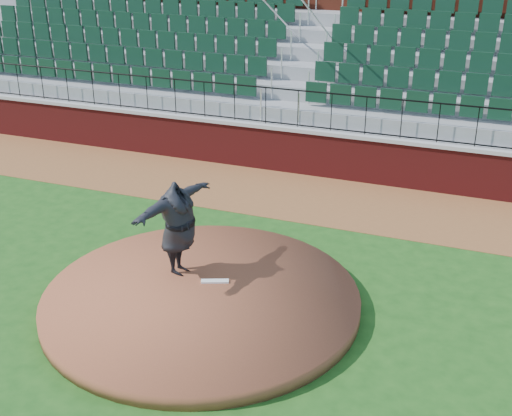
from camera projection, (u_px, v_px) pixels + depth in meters
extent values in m
plane|color=#1C4E16|center=(227.00, 303.00, 12.33)|extent=(90.00, 90.00, 0.00)
cube|color=brown|center=(311.00, 197.00, 16.94)|extent=(34.00, 3.20, 0.01)
cube|color=maroon|center=(329.00, 155.00, 18.06)|extent=(34.00, 0.35, 1.20)
cube|color=#B7B7B7|center=(330.00, 132.00, 17.80)|extent=(34.00, 0.45, 0.10)
cube|color=maroon|center=(377.00, 41.00, 21.91)|extent=(34.00, 0.50, 5.50)
cylinder|color=brown|center=(202.00, 299.00, 12.22)|extent=(5.78, 5.78, 0.25)
cube|color=white|center=(215.00, 281.00, 12.53)|extent=(0.53, 0.32, 0.03)
imported|color=black|center=(178.00, 228.00, 12.51)|extent=(0.98, 2.37, 1.87)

